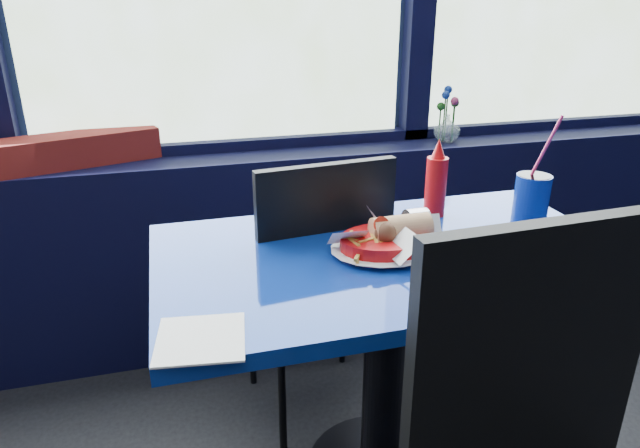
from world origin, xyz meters
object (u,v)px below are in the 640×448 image
Objects in this scene: planter_box at (78,149)px; ketchup_bottle at (436,182)px; soda_cup at (531,200)px; near_table at (388,313)px; flower_vase at (447,125)px; chair_near_back at (320,277)px; food_basket at (388,240)px.

planter_box is 1.25m from ketchup_bottle.
planter_box is 1.70× the size of soda_cup.
flower_vase is at bearing 55.40° from near_table.
flower_vase is at bearing -147.68° from chair_near_back.
chair_near_back is 0.46m from ketchup_bottle.
food_basket is (-0.01, -0.00, 0.22)m from near_table.
soda_cup is at bearing 149.70° from chair_near_back.
food_basket is at bearing 102.51° from chair_near_back.
food_basket is at bearing -125.00° from flower_vase.
chair_near_back is 0.40m from food_basket.
planter_box reaches higher than near_table.
soda_cup reaches higher than chair_near_back.
ketchup_bottle reaches higher than food_basket.
ketchup_bottle is (-0.36, -0.63, -0.02)m from flower_vase.
ketchup_bottle is (0.22, 0.21, 0.28)m from near_table.
ketchup_bottle is (1.06, -0.68, -0.00)m from planter_box.
food_basket is 0.98× the size of soda_cup.
soda_cup is at bearing 30.32° from food_basket.
near_table is 1.27× the size of chair_near_back.
planter_box is at bearing -45.25° from chair_near_back.
near_table is at bearing -64.35° from planter_box.
soda_cup is at bearing -36.75° from ketchup_bottle.
planter_box is at bearing 146.61° from soda_cup.
chair_near_back is 0.66m from soda_cup.
planter_box is 2.36× the size of ketchup_bottle.
near_table is 1.25m from planter_box.
ketchup_bottle is at bearing 159.43° from chair_near_back.
chair_near_back is at bearing 132.34° from food_basket.
soda_cup reaches higher than planter_box.
chair_near_back is at bearing -141.64° from flower_vase.
ketchup_bottle is 0.27m from soda_cup.
chair_near_back is 4.05× the size of ketchup_bottle.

